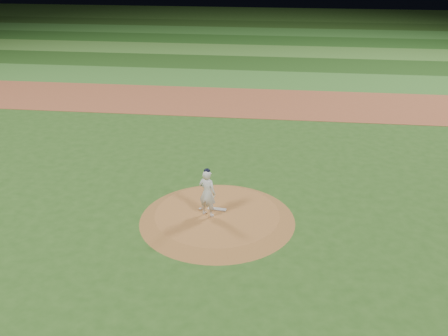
{
  "coord_description": "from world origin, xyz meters",
  "views": [
    {
      "loc": [
        2.06,
        -15.16,
        9.07
      ],
      "look_at": [
        0.0,
        2.0,
        1.1
      ],
      "focal_mm": 40.0,
      "sensor_mm": 36.0,
      "label": 1
    }
  ],
  "objects_px": {
    "rosin_bag": "(200,209)",
    "pitcher_on_mound": "(207,193)",
    "pitching_rubber": "(217,209)",
    "pitchers_mound": "(217,216)"
  },
  "relations": [
    {
      "from": "pitchers_mound",
      "to": "rosin_bag",
      "type": "bearing_deg",
      "value": 162.02
    },
    {
      "from": "pitching_rubber",
      "to": "rosin_bag",
      "type": "distance_m",
      "value": 0.59
    },
    {
      "from": "rosin_bag",
      "to": "pitcher_on_mound",
      "type": "distance_m",
      "value": 0.97
    },
    {
      "from": "pitchers_mound",
      "to": "pitching_rubber",
      "type": "xyz_separation_m",
      "value": [
        -0.05,
        0.29,
        0.14
      ]
    },
    {
      "from": "pitching_rubber",
      "to": "pitchers_mound",
      "type": "bearing_deg",
      "value": -72.79
    },
    {
      "from": "rosin_bag",
      "to": "pitching_rubber",
      "type": "bearing_deg",
      "value": 7.95
    },
    {
      "from": "pitching_rubber",
      "to": "pitcher_on_mound",
      "type": "relative_size",
      "value": 0.37
    },
    {
      "from": "rosin_bag",
      "to": "pitchers_mound",
      "type": "bearing_deg",
      "value": -17.98
    },
    {
      "from": "pitcher_on_mound",
      "to": "rosin_bag",
      "type": "bearing_deg",
      "value": 132.01
    },
    {
      "from": "rosin_bag",
      "to": "pitcher_on_mound",
      "type": "xyz_separation_m",
      "value": [
        0.32,
        -0.35,
        0.85
      ]
    }
  ]
}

